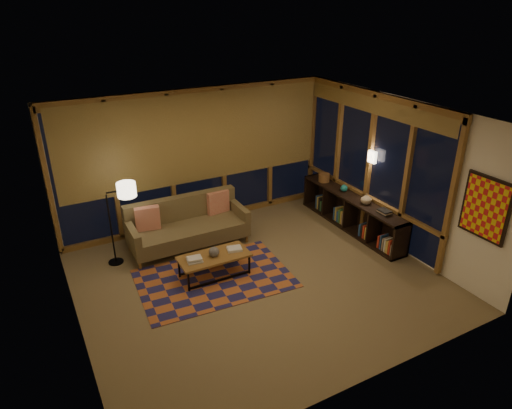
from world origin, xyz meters
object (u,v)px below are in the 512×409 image
sofa (188,225)px  coffee_table (214,266)px  floor_lamp (111,226)px  bookshelf (351,212)px

sofa → coffee_table: size_ratio=1.83×
coffee_table → floor_lamp: bearing=138.7°
bookshelf → coffee_table: bearing=-174.8°
sofa → floor_lamp: bearing=177.4°
sofa → coffee_table: sofa is taller
floor_lamp → bookshelf: (4.41, -0.92, -0.38)m
bookshelf → sofa: bearing=164.6°
floor_lamp → bookshelf: size_ratio=0.53×
sofa → floor_lamp: size_ratio=1.47×
coffee_table → bookshelf: bookshelf is taller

